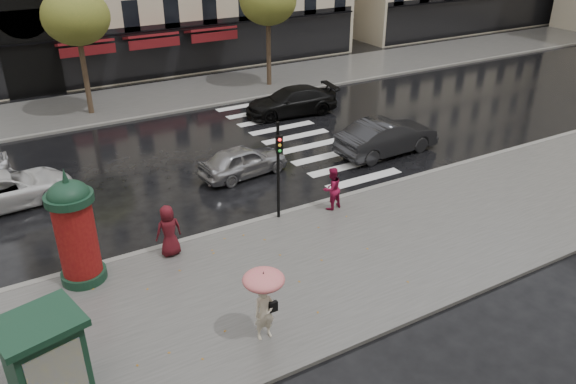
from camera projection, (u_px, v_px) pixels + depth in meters
ground at (287, 268)px, 17.62m from camera, size 160.00×160.00×0.00m
near_sidewalk at (295, 274)px, 17.21m from camera, size 90.00×7.00×0.12m
far_sidewalk at (123, 103)px, 32.28m from camera, size 90.00×6.00×0.12m
near_kerb at (245, 224)px, 19.91m from camera, size 90.00×0.25×0.14m
far_kerb at (138, 118)px, 29.96m from camera, size 90.00×0.25×0.14m
zebra_crossing at (296, 136)px, 27.70m from camera, size 3.60×11.75×0.01m
tree_far_left at (76, 17)px, 28.31m from camera, size 3.40×3.40×6.64m
tree_far_right at (268, 1)px, 33.19m from camera, size 3.40×3.40×6.64m
woman_umbrella at (264, 294)px, 14.02m from camera, size 1.07×1.07×2.05m
woman_red at (332, 189)px, 20.50m from camera, size 0.88×0.74×1.63m
man_burgundy at (169, 231)px, 17.72m from camera, size 0.87×0.58×1.73m
morris_column at (75, 228)px, 16.12m from camera, size 1.36×1.36×3.66m
traffic_light at (279, 162)px, 19.23m from camera, size 0.26×0.36×3.62m
newsstand at (45, 358)px, 12.40m from camera, size 2.07×1.86×2.14m
car_silver at (243, 161)px, 23.43m from camera, size 4.02×2.04×1.31m
car_darkgrey at (387, 137)px, 25.46m from camera, size 4.99×1.92×1.62m
car_white at (7, 189)px, 21.06m from camera, size 4.89×2.56×1.31m
car_black at (291, 101)px, 30.38m from camera, size 5.25×2.64×1.46m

